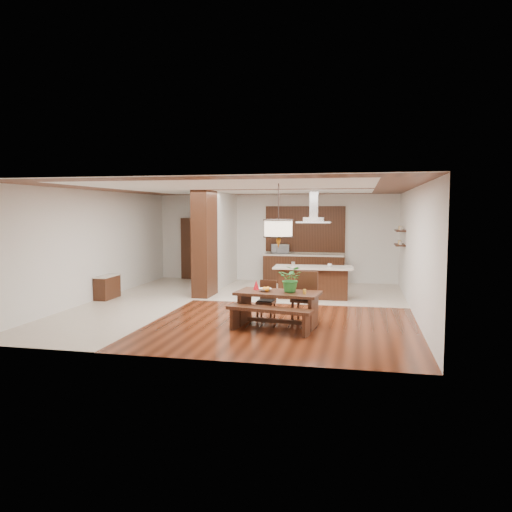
% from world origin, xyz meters
% --- Properties ---
extents(room_shell, '(9.00, 9.04, 2.92)m').
position_xyz_m(room_shell, '(0.00, 0.00, 2.06)').
color(room_shell, '#3D180B').
rests_on(room_shell, ground).
extents(tile_hallway, '(2.50, 9.00, 0.01)m').
position_xyz_m(tile_hallway, '(-2.75, 0.00, 0.01)').
color(tile_hallway, beige).
rests_on(tile_hallway, ground).
extents(tile_kitchen, '(5.50, 4.00, 0.01)m').
position_xyz_m(tile_kitchen, '(1.25, 2.50, 0.01)').
color(tile_kitchen, beige).
rests_on(tile_kitchen, ground).
extents(soffit_band, '(8.00, 9.00, 0.02)m').
position_xyz_m(soffit_band, '(0.00, 0.00, 2.88)').
color(soffit_band, '#3F1D0F').
rests_on(soffit_band, room_shell).
extents(partition_pier, '(0.45, 1.00, 2.90)m').
position_xyz_m(partition_pier, '(-1.40, 1.20, 1.45)').
color(partition_pier, black).
rests_on(partition_pier, ground).
extents(partition_stub, '(0.18, 2.40, 2.90)m').
position_xyz_m(partition_stub, '(-1.40, 3.30, 1.45)').
color(partition_stub, silver).
rests_on(partition_stub, ground).
extents(hallway_console, '(0.37, 0.88, 0.63)m').
position_xyz_m(hallway_console, '(-3.81, 0.20, 0.32)').
color(hallway_console, black).
rests_on(hallway_console, ground).
extents(hallway_doorway, '(1.10, 0.20, 2.10)m').
position_xyz_m(hallway_doorway, '(-2.70, 4.40, 1.05)').
color(hallway_doorway, black).
rests_on(hallway_doorway, ground).
extents(rear_counter, '(2.60, 0.62, 0.95)m').
position_xyz_m(rear_counter, '(1.00, 4.20, 0.48)').
color(rear_counter, black).
rests_on(rear_counter, ground).
extents(kitchen_window, '(2.60, 0.08, 1.50)m').
position_xyz_m(kitchen_window, '(1.00, 4.46, 1.75)').
color(kitchen_window, '#96622D').
rests_on(kitchen_window, room_shell).
extents(shelf_lower, '(0.26, 0.90, 0.04)m').
position_xyz_m(shelf_lower, '(3.87, 2.60, 1.40)').
color(shelf_lower, black).
rests_on(shelf_lower, room_shell).
extents(shelf_upper, '(0.26, 0.90, 0.04)m').
position_xyz_m(shelf_upper, '(3.87, 2.60, 1.80)').
color(shelf_upper, black).
rests_on(shelf_upper, room_shell).
extents(dining_table, '(1.78, 1.04, 0.70)m').
position_xyz_m(dining_table, '(1.17, -1.91, 0.52)').
color(dining_table, black).
rests_on(dining_table, ground).
extents(dining_bench, '(1.76, 0.73, 0.48)m').
position_xyz_m(dining_bench, '(1.10, -2.52, 0.24)').
color(dining_bench, black).
rests_on(dining_bench, ground).
extents(dining_chair_left, '(0.40, 0.40, 0.84)m').
position_xyz_m(dining_chair_left, '(0.81, -1.35, 0.42)').
color(dining_chair_left, black).
rests_on(dining_chair_left, ground).
extents(dining_chair_right, '(0.55, 0.55, 1.06)m').
position_xyz_m(dining_chair_right, '(1.65, -1.45, 0.53)').
color(dining_chair_right, black).
rests_on(dining_chair_right, ground).
extents(pendant_lantern, '(0.64, 0.64, 1.31)m').
position_xyz_m(pendant_lantern, '(1.17, -1.91, 2.25)').
color(pendant_lantern, beige).
rests_on(pendant_lantern, room_shell).
extents(foliage_plant, '(0.54, 0.48, 0.54)m').
position_xyz_m(foliage_plant, '(1.44, -1.90, 0.98)').
color(foliage_plant, '#27762C').
rests_on(foliage_plant, dining_table).
extents(fruit_bowl, '(0.34, 0.34, 0.06)m').
position_xyz_m(fruit_bowl, '(0.90, -1.90, 0.74)').
color(fruit_bowl, beige).
rests_on(fruit_bowl, dining_table).
extents(napkin_cone, '(0.16, 0.16, 0.20)m').
position_xyz_m(napkin_cone, '(0.67, -1.74, 0.80)').
color(napkin_cone, red).
rests_on(napkin_cone, dining_table).
extents(gold_ornament, '(0.09, 0.09, 0.10)m').
position_xyz_m(gold_ornament, '(1.73, -2.09, 0.75)').
color(gold_ornament, gold).
rests_on(gold_ornament, dining_table).
extents(kitchen_island, '(2.13, 0.99, 0.87)m').
position_xyz_m(kitchen_island, '(1.57, 1.44, 0.44)').
color(kitchen_island, black).
rests_on(kitchen_island, ground).
extents(range_hood, '(0.90, 0.55, 0.87)m').
position_xyz_m(range_hood, '(1.57, 1.45, 2.46)').
color(range_hood, silver).
rests_on(range_hood, room_shell).
extents(island_cup, '(0.13, 0.13, 0.09)m').
position_xyz_m(island_cup, '(2.01, 1.37, 0.91)').
color(island_cup, silver).
rests_on(island_cup, kitchen_island).
extents(microwave, '(0.65, 0.53, 0.31)m').
position_xyz_m(microwave, '(0.21, 4.21, 1.11)').
color(microwave, silver).
rests_on(microwave, rear_counter).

